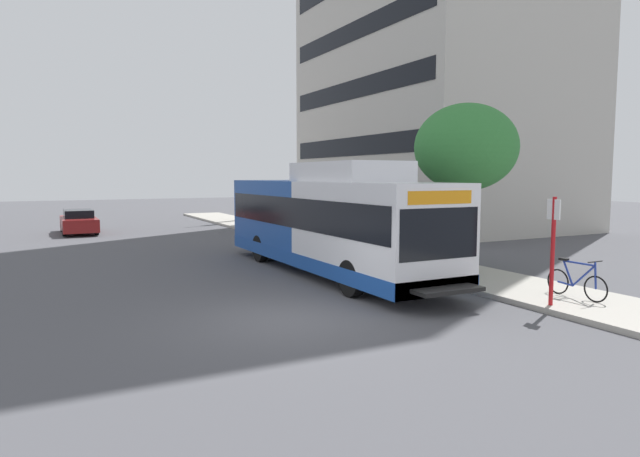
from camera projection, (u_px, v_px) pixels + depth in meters
ground_plane at (199, 267)px, 19.50m from camera, size 120.00×120.00×0.00m
sidewalk_curb at (395, 259)px, 20.90m from camera, size 3.00×56.00×0.14m
transit_bus at (328, 222)px, 18.16m from camera, size 2.58×12.25×3.65m
bus_stop_sign_pole at (553, 243)px, 13.01m from camera, size 0.10×0.36×2.60m
bicycle_parked at (576, 282)px, 13.87m from camera, size 0.52×1.76×1.02m
street_tree_near_stop at (466, 148)px, 18.11m from camera, size 3.39×3.39×5.47m
parked_car_far_lane at (79, 222)px, 30.75m from camera, size 1.80×4.50×1.33m
lattice_comm_tower at (351, 105)px, 49.18m from camera, size 1.10×1.10×28.78m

